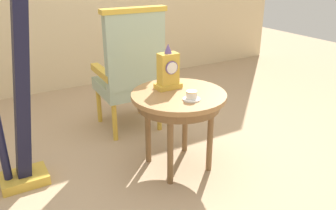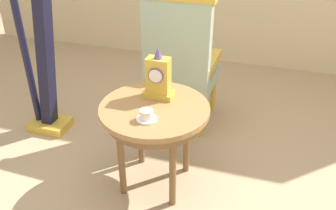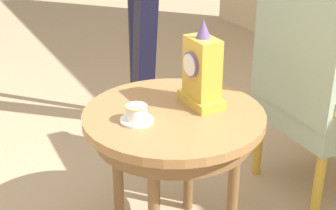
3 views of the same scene
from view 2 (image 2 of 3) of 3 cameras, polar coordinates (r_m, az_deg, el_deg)
name	(u,v)px [view 2 (image 2 of 3)]	position (r m, az deg, el deg)	size (l,w,h in m)	color
ground_plane	(155,179)	(2.58, -2.15, -11.69)	(10.00, 10.00, 0.00)	tan
side_table	(155,117)	(2.24, -2.14, -1.87)	(0.69, 0.69, 0.61)	#9E7042
teacup_left	(146,115)	(2.06, -3.45, -1.67)	(0.12, 0.12, 0.06)	white
mantel_clock	(159,78)	(2.25, -1.51, 4.36)	(0.19, 0.11, 0.34)	gold
armchair	(180,61)	(2.86, 1.98, 7.00)	(0.56, 0.55, 1.14)	#9EB299
harp	(39,47)	(2.90, -19.89, 8.63)	(0.40, 0.24, 1.82)	gold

